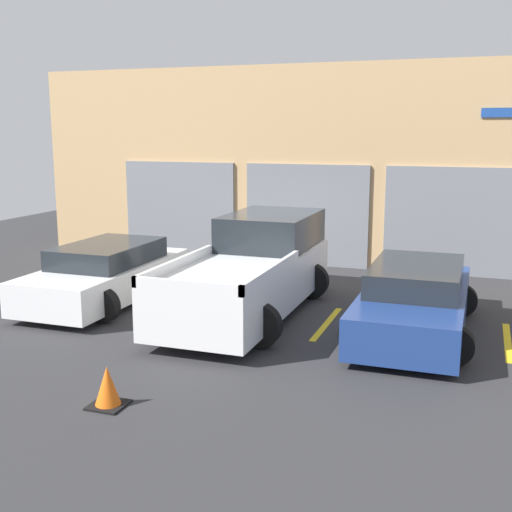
{
  "coord_description": "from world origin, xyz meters",
  "views": [
    {
      "loc": [
        4.2,
        -13.47,
        3.58
      ],
      "look_at": [
        0.0,
        -1.61,
        1.1
      ],
      "focal_mm": 45.0,
      "sensor_mm": 36.0,
      "label": 1
    }
  ],
  "objects": [
    {
      "name": "ground_plane",
      "position": [
        0.0,
        0.0,
        0.0
      ],
      "size": [
        28.0,
        28.0,
        0.0
      ],
      "primitive_type": "plane",
      "color": "#2D2D30"
    },
    {
      "name": "shophouse_building",
      "position": [
        -0.01,
        3.29,
        2.58
      ],
      "size": [
        16.34,
        0.68,
        5.27
      ],
      "color": "tan",
      "rests_on": "ground"
    },
    {
      "name": "pickup_truck",
      "position": [
        0.0,
        -1.78,
        0.85
      ],
      "size": [
        2.43,
        5.47,
        1.84
      ],
      "color": "white",
      "rests_on": "ground"
    },
    {
      "name": "sedan_white",
      "position": [
        -3.18,
        -2.09,
        0.59
      ],
      "size": [
        2.2,
        4.35,
        1.23
      ],
      "color": "white",
      "rests_on": "ground"
    },
    {
      "name": "sedan_side",
      "position": [
        3.18,
        -2.09,
        0.59
      ],
      "size": [
        2.13,
        4.58,
        1.24
      ],
      "color": "navy",
      "rests_on": "ground"
    },
    {
      "name": "parking_stripe_far_left",
      "position": [
        -4.77,
        -2.11,
        0.0
      ],
      "size": [
        0.12,
        2.2,
        0.01
      ],
      "primitive_type": "cube",
      "color": "gold",
      "rests_on": "ground"
    },
    {
      "name": "parking_stripe_left",
      "position": [
        -1.59,
        -2.11,
        0.0
      ],
      "size": [
        0.12,
        2.2,
        0.01
      ],
      "primitive_type": "cube",
      "color": "gold",
      "rests_on": "ground"
    },
    {
      "name": "parking_stripe_centre",
      "position": [
        1.59,
        -2.11,
        0.0
      ],
      "size": [
        0.12,
        2.2,
        0.01
      ],
      "primitive_type": "cube",
      "color": "gold",
      "rests_on": "ground"
    },
    {
      "name": "parking_stripe_right",
      "position": [
        4.77,
        -2.11,
        0.0
      ],
      "size": [
        0.12,
        2.2,
        0.01
      ],
      "primitive_type": "cube",
      "color": "gold",
      "rests_on": "ground"
    },
    {
      "name": "traffic_cone",
      "position": [
        -0.28,
        -6.66,
        0.25
      ],
      "size": [
        0.47,
        0.47,
        0.55
      ],
      "color": "black",
      "rests_on": "ground"
    }
  ]
}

